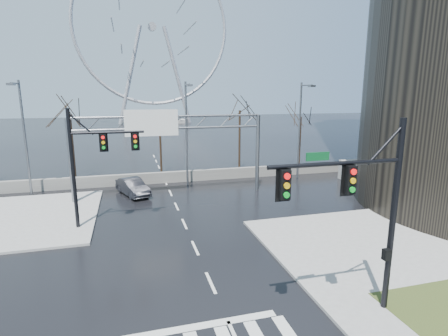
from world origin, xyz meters
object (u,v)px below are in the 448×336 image
object	(u,v)px
signal_mast_near	(366,201)
car	(133,187)
signal_mast_far	(91,157)
ferris_wheel	(152,34)
sign_gantry	(166,138)

from	to	relation	value
signal_mast_near	car	distance (m)	22.39
car	signal_mast_far	bearing A→B (deg)	-130.66
signal_mast_near	ferris_wheel	world-z (taller)	ferris_wheel
signal_mast_far	sign_gantry	bearing A→B (deg)	47.53
signal_mast_far	car	bearing A→B (deg)	70.66
signal_mast_near	signal_mast_far	xyz separation A→B (m)	(-11.01, 13.00, -0.04)
sign_gantry	signal_mast_near	bearing A→B (deg)	-73.81
sign_gantry	ferris_wheel	distance (m)	82.91
signal_mast_near	car	world-z (taller)	signal_mast_near
ferris_wheel	car	bearing A→B (deg)	-96.02
ferris_wheel	signal_mast_near	bearing A→B (deg)	-89.92
ferris_wheel	car	distance (m)	83.12
signal_mast_far	car	distance (m)	8.77
signal_mast_far	ferris_wheel	bearing A→B (deg)	82.80
sign_gantry	car	world-z (taller)	sign_gantry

